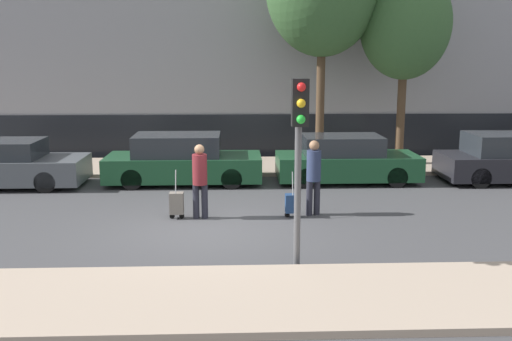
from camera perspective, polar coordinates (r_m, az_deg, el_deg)
ground_plane at (r=12.55m, az=-4.84°, el=-5.92°), size 80.00×80.00×0.00m
sidewalk_near at (r=9.02m, az=-5.91°, el=-12.63°), size 28.00×2.50×0.12m
sidewalk_far at (r=19.33m, az=-3.94°, el=0.42°), size 28.00×3.00×0.12m
parked_car_0 at (r=18.02m, az=-24.10°, el=0.52°), size 4.65×1.83×1.36m
parked_car_1 at (r=17.03m, az=-7.40°, el=0.98°), size 4.56×1.83×1.47m
parked_car_2 at (r=17.27m, az=8.96°, el=1.00°), size 4.19×1.76×1.41m
parked_car_3 at (r=18.73m, az=24.16°, el=1.01°), size 4.25×1.84×1.46m
pedestrian_left at (r=13.19m, az=-5.64°, el=-0.62°), size 0.35×0.34×1.75m
trolley_left at (r=13.38m, az=-7.94°, el=-3.26°), size 0.34×0.29×1.16m
pedestrian_right at (r=13.47m, az=5.79°, el=-0.23°), size 0.34×0.34×1.80m
trolley_right at (r=13.39m, az=3.63°, el=-3.30°), size 0.34×0.29×1.09m
traffic_light at (r=9.76m, az=4.34°, el=3.60°), size 0.28×0.47×3.36m
bare_tree_down_street at (r=19.77m, az=14.70°, el=13.94°), size 2.96×2.96×6.45m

